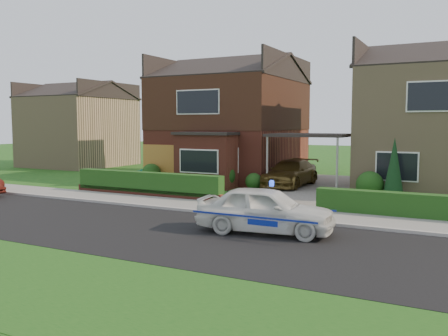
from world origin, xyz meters
The scene contains 24 objects.
ground centered at (0.00, 0.00, 0.00)m, with size 120.00×120.00×0.00m, color #164713.
road centered at (0.00, 0.00, 0.00)m, with size 60.00×6.00×0.02m, color black.
kerb centered at (0.00, 3.05, 0.06)m, with size 60.00×0.16×0.12m, color #9E9993.
sidewalk centered at (0.00, 4.10, 0.05)m, with size 60.00×2.00×0.10m, color slate.
grass_verge centered at (0.00, -5.00, 0.00)m, with size 60.00×4.00×0.01m, color #164713.
driveway centered at (0.00, 11.00, 0.06)m, with size 3.80×12.00×0.12m, color #666059.
house_left centered at (-5.78, 13.90, 3.81)m, with size 7.50×9.53×7.25m.
house_right centered at (5.80, 13.99, 3.66)m, with size 7.50×8.06×7.25m.
carport_link centered at (0.00, 10.95, 2.66)m, with size 3.80×3.00×2.77m.
garage_door centered at (-8.25, 9.96, 1.05)m, with size 2.20×0.10×2.10m, color #996621.
dwarf_wall centered at (-5.80, 5.30, 0.18)m, with size 7.70×0.25×0.36m, color brown.
hedge_left centered at (-5.80, 5.45, 0.00)m, with size 7.50×0.55×0.90m, color #123510.
hedge_right centered at (5.80, 5.35, 0.00)m, with size 7.50×0.55×0.80m, color #123510.
shrub_left_far centered at (-8.50, 9.50, 0.54)m, with size 1.08×1.08×1.08m, color #123510.
shrub_left_mid centered at (-4.00, 9.30, 0.66)m, with size 1.32×1.32×1.32m, color #123510.
shrub_left_near centered at (-2.40, 9.60, 0.42)m, with size 0.84×0.84×0.84m, color #123510.
shrub_right_near centered at (3.20, 9.40, 0.60)m, with size 1.20×1.20×1.20m, color #123510.
conifer_a centered at (4.20, 9.20, 1.30)m, with size 0.90×0.90×2.60m, color black.
neighbour_left centered at (-20.00, 16.00, 2.60)m, with size 6.50×7.00×5.20m, color tan.
police_car centered at (1.63, 1.20, 0.70)m, with size 3.76×4.26×1.56m.
driveway_car centered at (-1.00, 11.03, 0.77)m, with size 1.82×4.47×1.30m, color brown.
potted_plant_a centered at (-8.82, 9.00, 0.39)m, with size 0.41×0.28×0.79m, color gray.
potted_plant_b centered at (-4.51, 9.00, 0.33)m, with size 0.36×0.29×0.66m, color gray.
potted_plant_c centered at (-4.21, 7.88, 0.33)m, with size 0.37×0.37×0.67m, color gray.
Camera 1 is at (6.86, -11.74, 3.25)m, focal length 38.00 mm.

